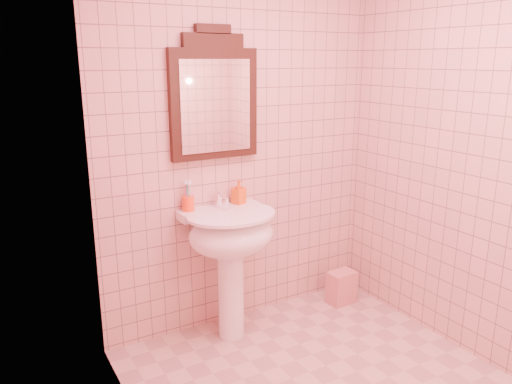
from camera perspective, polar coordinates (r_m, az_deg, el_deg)
back_wall at (r=3.35m, az=-1.68°, el=5.49°), size 2.00×0.02×2.50m
pedestal_sink at (r=3.21m, az=-2.90°, el=-5.83°), size 0.58×0.58×0.86m
faucet at (r=3.25m, az=-4.06°, el=-0.81°), size 0.04×0.16×0.11m
mirror at (r=3.19m, az=-4.80°, el=10.62°), size 0.59×0.06×0.83m
toothbrush_cup at (r=3.20m, az=-7.75°, el=-1.29°), size 0.08×0.08×0.18m
soap_dispenser at (r=3.32m, az=-1.99°, el=-0.01°), size 0.09×0.10×0.16m
towel at (r=3.90m, az=9.74°, el=-10.69°), size 0.21×0.15×0.25m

